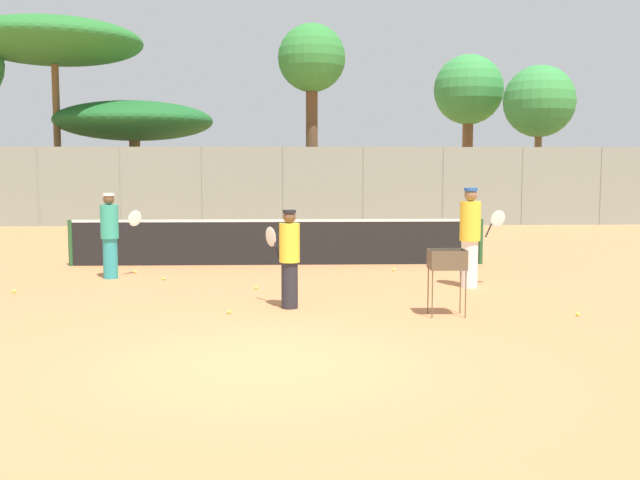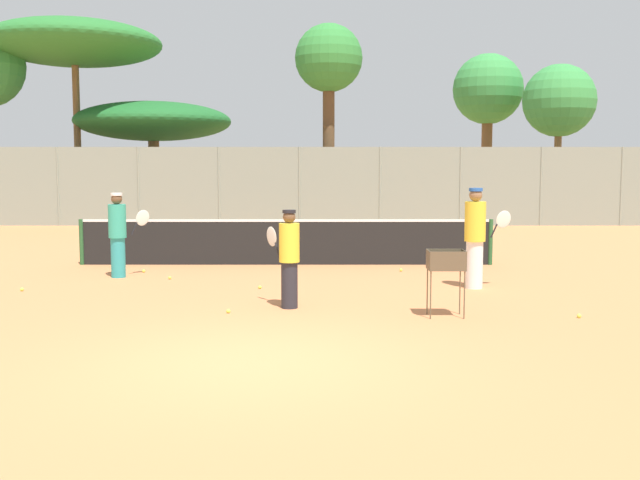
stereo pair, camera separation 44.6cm
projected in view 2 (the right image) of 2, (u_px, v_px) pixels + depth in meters
The scene contains 20 objects.
ground_plane at pixel (250, 362), 8.83m from camera, with size 80.00×80.00×0.00m, color #D37F4C.
tennis_net at pixel (284, 241), 17.49m from camera, with size 9.69×0.10×1.07m.
back_fence at pixel (297, 186), 28.90m from camera, with size 31.23×0.08×3.04m.
tree_0 at pixel (486, 92), 34.10m from camera, with size 3.19×3.19×7.40m.
tree_1 at pixel (151, 122), 32.69m from camera, with size 6.80×6.80×5.10m.
tree_3 at pixel (72, 44), 31.13m from camera, with size 7.21×7.21×8.30m.
tree_4 at pixel (326, 64), 30.38m from camera, with size 2.75×2.75×8.06m.
tree_5 at pixel (557, 102), 31.68m from camera, with size 3.07×3.07×6.60m.
player_white_outfit at pixel (287, 257), 12.13m from camera, with size 0.61×0.75×1.60m.
player_red_cap at pixel (116, 234), 15.46m from camera, with size 0.81×0.59×1.76m.
player_yellow_shirt at pixel (473, 236), 14.09m from camera, with size 0.95×0.39×1.90m.
ball_cart at pixel (444, 266), 11.43m from camera, with size 0.56×0.41×1.03m.
tennis_ball_0 at pixel (19, 290), 13.82m from camera, with size 0.07×0.07×0.07m, color #D1E54C.
tennis_ball_1 at pixel (168, 278), 15.27m from camera, with size 0.07×0.07×0.07m, color #D1E54C.
tennis_ball_2 at pixel (577, 316), 11.40m from camera, with size 0.07×0.07×0.07m, color #D1E54C.
tennis_ball_3 at pixel (141, 271), 16.25m from camera, with size 0.07×0.07×0.07m, color #D1E54C.
tennis_ball_4 at pixel (226, 311), 11.76m from camera, with size 0.07×0.07×0.07m, color #D1E54C.
tennis_ball_5 at pixel (258, 287), 14.09m from camera, with size 0.07×0.07×0.07m, color #D1E54C.
tennis_ball_6 at pixel (399, 270), 16.43m from camera, with size 0.07×0.07×0.07m, color #D1E54C.
parked_car at pixel (144, 206), 31.15m from camera, with size 4.20×1.70×1.60m.
Camera 2 is at (0.80, -8.64, 2.31)m, focal length 42.00 mm.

